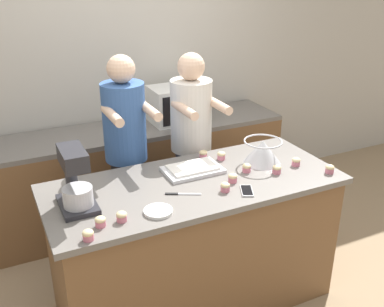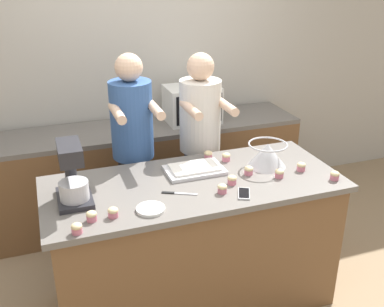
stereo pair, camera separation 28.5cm
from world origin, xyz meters
The scene contains 24 objects.
ground_plane centered at (0.00, 0.00, 0.00)m, with size 16.00×16.00×0.00m, color #937A5B.
back_wall centered at (0.00, 1.62, 1.35)m, with size 10.00×0.06×2.70m.
island_counter centered at (0.00, 0.00, 0.48)m, with size 1.92×0.81×0.96m.
back_counter centered at (0.00, 1.27, 0.45)m, with size 2.80×0.60×0.90m.
person_left centered at (-0.26, 0.60, 0.90)m, with size 0.32×0.49×1.69m.
person_right centered at (0.27, 0.60, 0.88)m, with size 0.33×0.50×1.65m.
stand_mixer centered at (-0.75, 0.00, 1.12)m, with size 0.20×0.30×0.37m.
mixing_bowl centered at (0.55, 0.06, 1.04)m, with size 0.27×0.27×0.17m.
baking_tray centered at (0.05, 0.14, 0.97)m, with size 0.39×0.25×0.04m.
microwave_oven centered at (0.43, 1.26, 1.06)m, with size 0.48×0.35×0.32m.
cell_phone centered at (0.23, -0.26, 0.96)m, with size 0.12×0.16×0.01m.
small_plate centered at (-0.36, -0.26, 0.96)m, with size 0.17×0.17×0.02m.
knife centered at (-0.15, -0.12, 0.96)m, with size 0.20×0.11×0.01m.
cupcake_0 centered at (0.74, -0.09, 0.99)m, with size 0.06×0.06×0.06m.
cupcake_1 centered at (-0.69, -0.26, 0.99)m, with size 0.06×0.06×0.06m.
cupcake_2 centered at (0.22, -0.11, 0.99)m, with size 0.06×0.06×0.06m.
cupcake_3 centered at (0.11, -0.20, 0.99)m, with size 0.06×0.06×0.06m.
cupcake_4 centered at (0.55, -0.13, 0.99)m, with size 0.06×0.06×0.06m.
cupcake_5 centered at (-0.57, -0.26, 0.99)m, with size 0.06×0.06×0.06m.
cupcake_6 centered at (-0.78, -0.35, 0.99)m, with size 0.06×0.06×0.06m.
cupcake_7 centered at (0.22, 0.31, 0.99)m, with size 0.06×0.06×0.06m.
cupcake_8 centered at (0.87, -0.28, 0.99)m, with size 0.06×0.06×0.06m.
cupcake_9 centered at (0.38, -0.02, 0.99)m, with size 0.06×0.06×0.06m.
cupcake_10 centered at (0.32, 0.23, 0.99)m, with size 0.06×0.06×0.06m.
Camera 2 is at (-0.87, -2.42, 2.27)m, focal length 42.00 mm.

